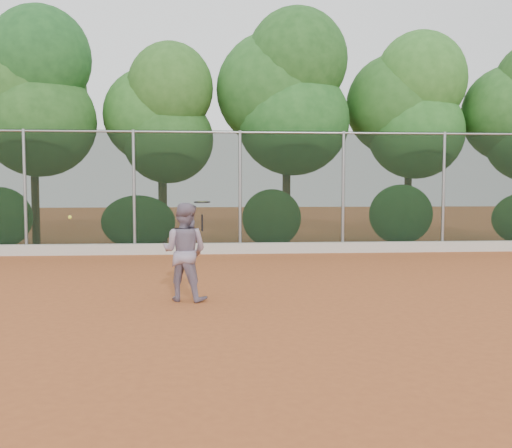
{
  "coord_description": "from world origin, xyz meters",
  "views": [
    {
      "loc": [
        -0.79,
        -9.33,
        1.97
      ],
      "look_at": [
        0.0,
        1.0,
        1.25
      ],
      "focal_mm": 40.0,
      "sensor_mm": 36.0,
      "label": 1
    }
  ],
  "objects": [
    {
      "name": "concrete_curb",
      "position": [
        0.0,
        6.82,
        0.15
      ],
      "size": [
        24.0,
        0.2,
        0.3
      ],
      "primitive_type": "cube",
      "color": "beige",
      "rests_on": "ground"
    },
    {
      "name": "ground",
      "position": [
        0.0,
        0.0,
        0.0
      ],
      "size": [
        80.0,
        80.0,
        0.0
      ],
      "primitive_type": "plane",
      "color": "#A35126",
      "rests_on": "ground"
    },
    {
      "name": "foliage_backdrop",
      "position": [
        -0.55,
        8.98,
        4.4
      ],
      "size": [
        23.7,
        3.63,
        7.55
      ],
      "color": "#48321C",
      "rests_on": "ground"
    },
    {
      "name": "tennis_ball_in_flight",
      "position": [
        -3.28,
        0.83,
        1.4
      ],
      "size": [
        0.06,
        0.06,
        0.06
      ],
      "color": "#EDF838",
      "rests_on": "ground"
    },
    {
      "name": "tennis_player",
      "position": [
        -1.27,
        0.33,
        0.83
      ],
      "size": [
        0.98,
        0.87,
        1.66
      ],
      "primitive_type": "imported",
      "rotation": [
        0.0,
        0.0,
        2.79
      ],
      "color": "gray",
      "rests_on": "ground"
    },
    {
      "name": "chainlink_fence",
      "position": [
        -0.0,
        7.0,
        1.86
      ],
      "size": [
        24.09,
        0.09,
        3.5
      ],
      "color": "black",
      "rests_on": "ground"
    },
    {
      "name": "tennis_racket",
      "position": [
        -0.96,
        0.18,
        1.64
      ],
      "size": [
        0.33,
        0.33,
        0.51
      ],
      "color": "black",
      "rests_on": "ground"
    }
  ]
}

